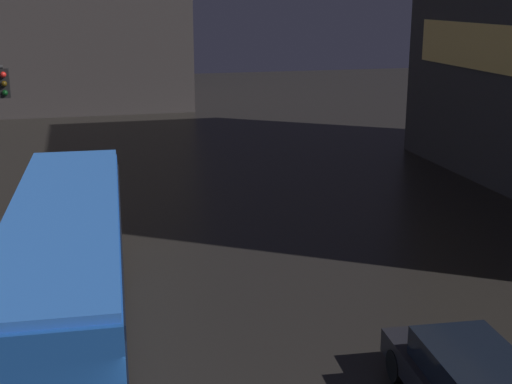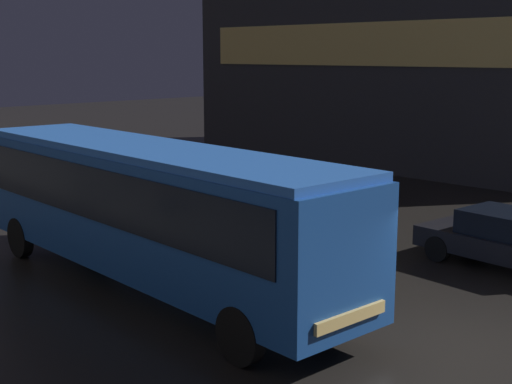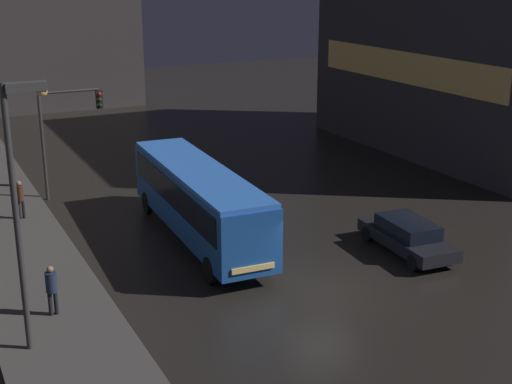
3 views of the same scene
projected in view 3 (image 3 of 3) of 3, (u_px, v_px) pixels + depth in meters
name	position (u px, v px, depth m)	size (l,w,h in m)	color
ground_plane	(322.00, 289.00, 25.33)	(120.00, 120.00, 0.00)	black
sidewalk_left	(15.00, 237.00, 29.99)	(4.00, 48.00, 0.15)	#3D3A38
building_right_block	(475.00, 11.00, 42.52)	(10.07, 19.29, 16.92)	#2D2D33
bus_near	(198.00, 196.00, 29.35)	(2.88, 11.42, 3.12)	#194793
car_taxi	(407.00, 235.00, 28.41)	(2.15, 4.84, 1.36)	black
pedestrian_mid	(52.00, 286.00, 22.84)	(0.48, 0.48, 1.70)	black
pedestrian_far	(20.00, 197.00, 31.74)	(0.42, 0.42, 1.75)	black
traffic_light_main	(65.00, 122.00, 34.49)	(3.11, 0.35, 5.55)	#2D2D2D
street_lamp_sidewalk	(21.00, 179.00, 19.64)	(1.25, 0.36, 7.87)	#2D2D2D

